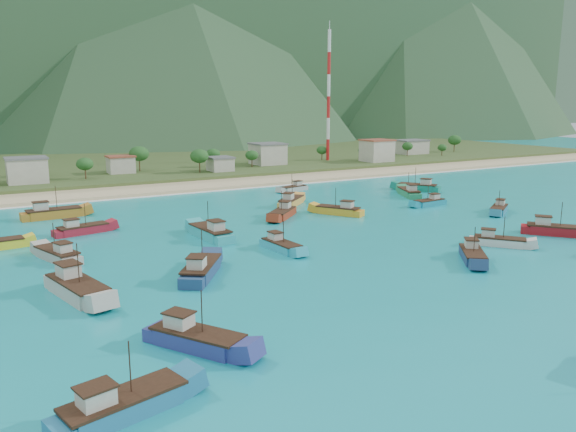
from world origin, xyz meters
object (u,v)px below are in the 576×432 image
boat_15 (291,202)px  boat_24 (58,256)px  boat_2 (498,242)px  boat_31 (53,214)px  boat_14 (201,271)px  boat_30 (430,203)px  boat_11 (211,233)px  boat_17 (294,189)px  boat_5 (77,289)px  boat_25 (82,230)px  boat_16 (499,210)px  boat_27 (409,193)px  boat_28 (472,256)px  boat_6 (418,188)px  boat_32 (339,211)px  boat_22 (122,407)px  radio_tower (329,96)px  boat_19 (196,340)px  boat_23 (281,247)px  boat_20 (283,214)px

boat_15 → boat_24: bearing=-109.6°
boat_2 → boat_31: bearing=-84.1°
boat_14 → boat_30: 69.26m
boat_2 → boat_15: (-11.38, 48.68, 0.17)m
boat_11 → boat_17: (39.11, 38.33, -0.32)m
boat_5 → boat_17: size_ratio=1.43×
boat_5 → boat_31: (3.97, 51.92, -0.06)m
boat_25 → boat_16: bearing=62.4°
boat_15 → boat_27: 32.43m
boat_25 → boat_28: size_ratio=1.10×
boat_15 → boat_25: boat_15 is taller
boat_6 → boat_27: 9.76m
boat_31 → boat_32: size_ratio=1.16×
boat_22 → boat_25: (8.32, 64.07, -0.08)m
boat_25 → boat_28: 66.99m
radio_tower → boat_32: size_ratio=4.58×
boat_19 → boat_30: bearing=180.0°
boat_11 → boat_28: size_ratio=1.28×
boat_23 → boat_28: size_ratio=1.00×
boat_20 → boat_24: (-44.75, -10.87, -0.01)m
boat_6 → boat_25: 87.40m
boat_11 → boat_32: (31.38, 6.22, -0.14)m
boat_25 → boat_32: size_ratio=0.99×
boat_6 → boat_24: (-93.35, -23.64, -0.11)m
boat_5 → boat_31: boat_5 is taller
radio_tower → boat_17: radio_tower is taller
radio_tower → boat_24: bearing=-140.5°
boat_6 → boat_11: size_ratio=0.94×
boat_20 → boat_24: bearing=60.6°
boat_5 → boat_28: bearing=153.9°
boat_14 → boat_31: bearing=138.1°
boat_6 → boat_30: (-12.77, -17.68, -0.25)m
boat_6 → boat_31: bearing=141.0°
boat_20 → boat_22: boat_22 is taller
boat_17 → boat_28: bearing=156.8°
boat_19 → boat_23: size_ratio=1.17×
boat_2 → boat_30: 36.67m
boat_14 → boat_28: 40.26m
boat_27 → boat_28: boat_27 is taller
boat_17 → boat_27: 30.14m
boat_15 → boat_28: boat_15 is taller
boat_23 → boat_22: bearing=42.5°
boat_2 → boat_23: 35.99m
boat_19 → boat_22: size_ratio=0.98×
radio_tower → boat_30: radio_tower is taller
boat_2 → boat_24: size_ratio=0.83×
boat_27 → boat_14: bearing=-128.2°
radio_tower → boat_11: bearing=-133.4°
boat_16 → boat_32: boat_32 is taller
boat_16 → boat_19: size_ratio=0.84×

